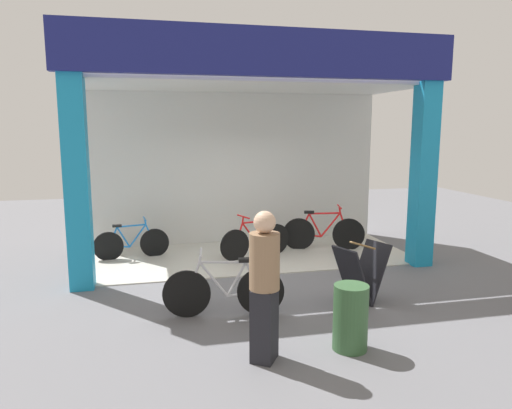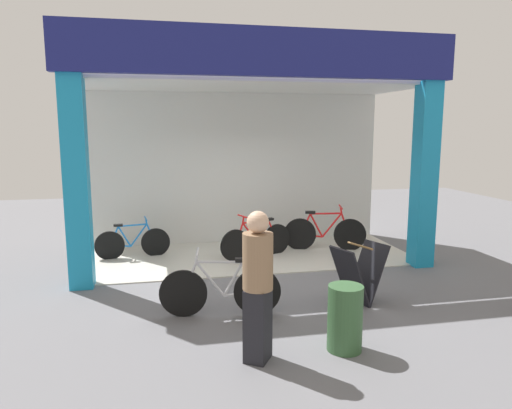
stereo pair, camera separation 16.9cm
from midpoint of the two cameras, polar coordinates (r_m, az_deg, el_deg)
ground_plane at (r=8.34m, az=0.42°, el=-8.53°), size 20.71×20.71×0.00m
shop_facade at (r=9.33m, az=-1.59°, el=7.26°), size 6.56×2.89×4.12m
bicycle_inside_0 at (r=9.60m, az=-15.28°, el=-4.50°), size 1.44×0.40×0.80m
bicycle_inside_1 at (r=9.34m, az=-0.50°, el=-4.36°), size 1.50×0.60×0.87m
bicycle_inside_2 at (r=10.01m, az=7.66°, el=-3.35°), size 1.67×0.55×0.94m
bicycle_parked_0 at (r=6.54m, az=-4.60°, el=-10.25°), size 1.65×0.45×0.91m
sandwich_board_sign at (r=7.13m, az=11.90°, el=-8.15°), size 0.88×0.72×0.88m
pedestrian_1 at (r=5.17m, az=0.08°, el=-9.62°), size 0.46×0.46×1.68m
trash_bin at (r=5.68m, az=10.48°, el=-13.25°), size 0.40×0.40×0.77m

